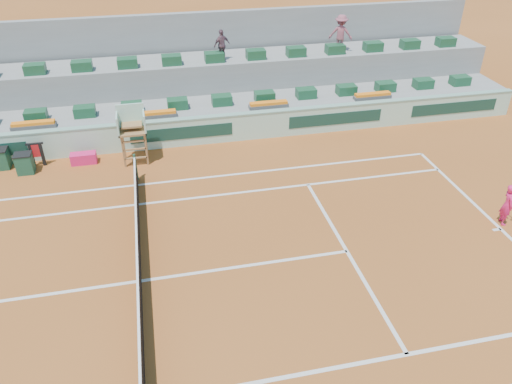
# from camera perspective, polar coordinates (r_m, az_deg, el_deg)

# --- Properties ---
(ground) EXTENTS (90.00, 90.00, 0.00)m
(ground) POSITION_cam_1_polar(r_m,az_deg,el_deg) (15.23, -13.00, -9.89)
(ground) COLOR brown
(ground) RESTS_ON ground
(seating_tier_lower) EXTENTS (36.00, 4.00, 1.20)m
(seating_tier_lower) POSITION_cam_1_polar(r_m,az_deg,el_deg) (24.05, -13.76, 8.39)
(seating_tier_lower) COLOR gray
(seating_tier_lower) RESTS_ON ground
(seating_tier_upper) EXTENTS (36.00, 2.40, 2.60)m
(seating_tier_upper) POSITION_cam_1_polar(r_m,az_deg,el_deg) (25.28, -14.01, 11.27)
(seating_tier_upper) COLOR gray
(seating_tier_upper) RESTS_ON ground
(stadium_back_wall) EXTENTS (36.00, 0.40, 4.40)m
(stadium_back_wall) POSITION_cam_1_polar(r_m,az_deg,el_deg) (26.50, -14.30, 14.28)
(stadium_back_wall) COLOR gray
(stadium_back_wall) RESTS_ON ground
(player_bag) EXTENTS (1.02, 0.45, 0.45)m
(player_bag) POSITION_cam_1_polar(r_m,az_deg,el_deg) (21.71, -19.09, 3.66)
(player_bag) COLOR #EB1E66
(player_bag) RESTS_ON ground
(spectator_mid) EXTENTS (0.91, 0.65, 1.44)m
(spectator_mid) POSITION_cam_1_polar(r_m,az_deg,el_deg) (24.43, -3.92, 16.41)
(spectator_mid) COLOR #684552
(spectator_mid) RESTS_ON seating_tier_upper
(spectator_right) EXTENTS (1.32, 1.07, 1.78)m
(spectator_right) POSITION_cam_1_polar(r_m,az_deg,el_deg) (26.03, 9.65, 17.45)
(spectator_right) COLOR #964B59
(spectator_right) RESTS_ON seating_tier_upper
(court_lines) EXTENTS (23.89, 11.09, 0.01)m
(court_lines) POSITION_cam_1_polar(r_m,az_deg,el_deg) (15.22, -13.00, -9.87)
(court_lines) COLOR silver
(court_lines) RESTS_ON ground
(tennis_net) EXTENTS (0.10, 11.97, 1.10)m
(tennis_net) POSITION_cam_1_polar(r_m,az_deg,el_deg) (14.88, -13.25, -8.39)
(tennis_net) COLOR black
(tennis_net) RESTS_ON ground
(advertising_hoarding) EXTENTS (36.00, 0.34, 1.26)m
(advertising_hoarding) POSITION_cam_1_polar(r_m,az_deg,el_deg) (22.03, -13.65, 6.21)
(advertising_hoarding) COLOR #ADDAC2
(advertising_hoarding) RESTS_ON ground
(umpire_chair) EXTENTS (1.10, 0.90, 2.40)m
(umpire_chair) POSITION_cam_1_polar(r_m,az_deg,el_deg) (20.74, -13.99, 7.26)
(umpire_chair) COLOR brown
(umpire_chair) RESTS_ON ground
(seat_row_lower) EXTENTS (32.90, 0.60, 0.44)m
(seat_row_lower) POSITION_cam_1_polar(r_m,az_deg,el_deg) (22.90, -14.00, 9.37)
(seat_row_lower) COLOR #194B2C
(seat_row_lower) RESTS_ON seating_tier_lower
(seat_row_upper) EXTENTS (32.90, 0.60, 0.44)m
(seat_row_upper) POSITION_cam_1_polar(r_m,az_deg,el_deg) (24.22, -14.48, 14.11)
(seat_row_upper) COLOR #194B2C
(seat_row_upper) RESTS_ON seating_tier_upper
(flower_planters) EXTENTS (26.80, 0.36, 0.28)m
(flower_planters) POSITION_cam_1_polar(r_m,az_deg,el_deg) (22.31, -17.81, 7.89)
(flower_planters) COLOR #4E4E4E
(flower_planters) RESTS_ON seating_tier_lower
(drink_cooler_a) EXTENTS (0.66, 0.57, 0.84)m
(drink_cooler_a) POSITION_cam_1_polar(r_m,az_deg,el_deg) (21.77, -24.93, 2.99)
(drink_cooler_a) COLOR #174631
(drink_cooler_a) RESTS_ON ground
(towel_rack) EXTENTS (0.67, 0.11, 1.03)m
(towel_rack) POSITION_cam_1_polar(r_m,az_deg,el_deg) (22.02, -23.80, 4.15)
(towel_rack) COLOR black
(towel_rack) RESTS_ON ground
(tennis_player) EXTENTS (0.50, 0.87, 2.28)m
(tennis_player) POSITION_cam_1_polar(r_m,az_deg,el_deg) (18.67, 26.82, -1.25)
(tennis_player) COLOR #EB1E66
(tennis_player) RESTS_ON ground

